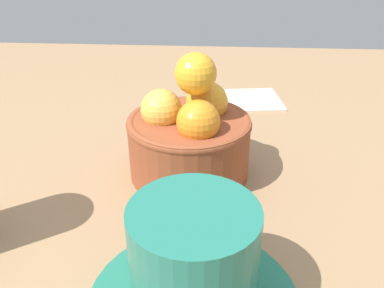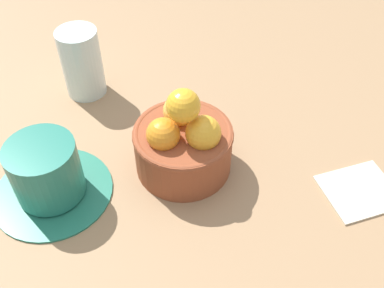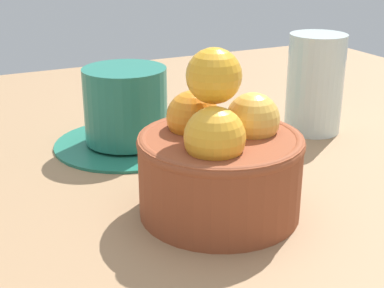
# 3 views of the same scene
# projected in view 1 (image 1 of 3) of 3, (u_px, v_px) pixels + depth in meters

# --- Properties ---
(ground_plane) EXTENTS (1.12, 1.11, 0.04)m
(ground_plane) POSITION_uv_depth(u_px,v_px,m) (189.00, 188.00, 0.46)
(ground_plane) COLOR #997551
(terracotta_bowl) EXTENTS (0.13, 0.13, 0.14)m
(terracotta_bowl) POSITION_uv_depth(u_px,v_px,m) (190.00, 135.00, 0.42)
(terracotta_bowl) COLOR brown
(terracotta_bowl) RESTS_ON ground_plane
(coffee_cup) EXTENTS (0.16, 0.16, 0.09)m
(coffee_cup) POSITION_uv_depth(u_px,v_px,m) (194.00, 266.00, 0.27)
(coffee_cup) COLOR #23725A
(coffee_cup) RESTS_ON ground_plane
(folded_napkin) EXTENTS (0.10, 0.09, 0.01)m
(folded_napkin) POSITION_uv_depth(u_px,v_px,m) (254.00, 99.00, 0.64)
(folded_napkin) COLOR beige
(folded_napkin) RESTS_ON ground_plane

